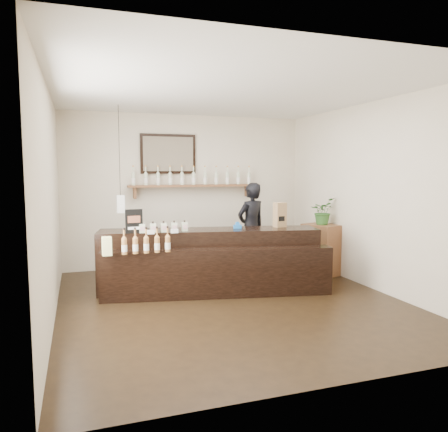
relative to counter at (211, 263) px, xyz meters
The scene contains 10 objects.
ground 0.73m from the counter, 80.09° to the right, with size 5.00×5.00×0.00m, color black.
room_shell 1.41m from the counter, 80.09° to the right, with size 5.00×5.00×5.00m.
back_wall_decor 2.23m from the counter, 91.67° to the left, with size 2.66×0.96×1.69m.
counter is the anchor object (origin of this frame).
promo_sign 1.29m from the counter, behind, with size 0.24×0.04×0.34m.
paper_bag 1.30m from the counter, ahead, with size 0.19×0.16×0.38m.
tape_dispenser 0.68m from the counter, 10.18° to the left, with size 0.12×0.06×0.10m.
side_cabinet 2.14m from the counter, 11.27° to the left, with size 0.60×0.70×0.86m.
potted_plant 2.24m from the counter, 11.27° to the left, with size 0.41×0.35×0.45m, color #2F6227.
shopkeeper 1.48m from the counter, 43.54° to the left, with size 0.65×0.43×1.78m, color black.
Camera 1 is at (-1.93, -5.48, 1.78)m, focal length 35.00 mm.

